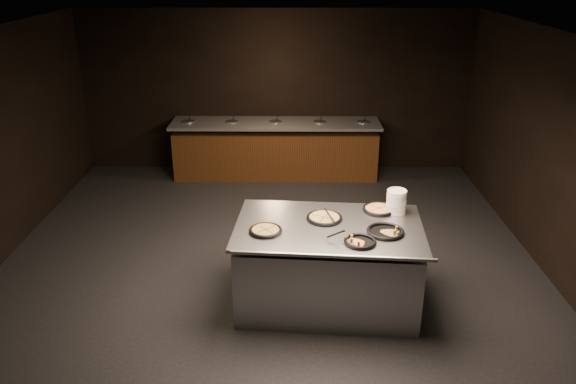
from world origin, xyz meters
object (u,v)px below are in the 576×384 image
Objects in this scene: serving_counter at (328,267)px; pan_cheese_whole at (324,218)px; plate_stack at (396,202)px; pan_veggie_whole at (265,230)px.

serving_counter is 0.56m from pan_cheese_whole.
plate_stack is (0.79, 0.36, 0.65)m from serving_counter.
plate_stack reaches higher than serving_counter.
pan_veggie_whole is at bearing -160.89° from plate_stack.
pan_veggie_whole is (-0.69, -0.15, 0.54)m from serving_counter.
pan_cheese_whole is (-0.04, 0.17, 0.54)m from serving_counter.
pan_cheese_whole is (-0.83, -0.19, -0.11)m from plate_stack.
pan_cheese_whole is at bearing 26.35° from pan_veggie_whole.
pan_veggie_whole is 0.72m from pan_cheese_whole.
serving_counter is 5.31× the size of pan_cheese_whole.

